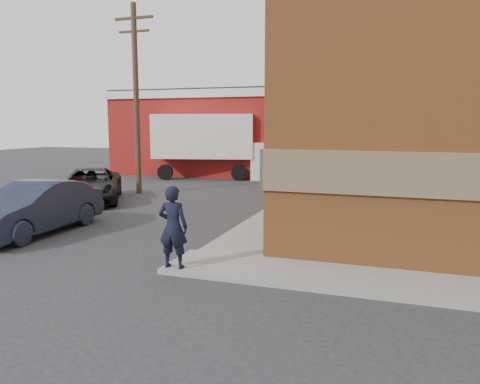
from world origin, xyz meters
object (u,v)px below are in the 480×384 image
Objects in this scene: warehouse at (241,132)px; sedan at (34,208)px; suv_a at (91,185)px; box_truck at (217,142)px; utility_pole at (136,95)px; man at (173,227)px.

warehouse is 3.31× the size of sedan.
box_truck is at bearing 48.48° from suv_a.
utility_pole reaches higher than warehouse.
suv_a is at bearing -47.52° from man.
box_truck reaches higher than suv_a.
warehouse is 1.81× the size of utility_pole.
man reaches higher than suv_a.
sedan is (1.43, -8.50, -3.94)m from utility_pole.
sedan is 0.94× the size of suv_a.
sedan is 0.59× the size of box_truck.
utility_pole is at bearing -113.58° from box_truck.
man is 11.08m from suv_a.
man is at bearing -84.90° from box_truck.
suv_a is at bearing 109.19° from sedan.
warehouse is at bearing 50.37° from suv_a.
man is at bearing -55.32° from utility_pole.
utility_pole is 9.48m from sedan.
box_truck is (-0.19, 15.68, 1.48)m from sedan.
box_truck is at bearing 89.34° from sedan.
utility_pole is at bearing -58.93° from man.
warehouse is 19.60m from sedan.
warehouse reaches higher than suv_a.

